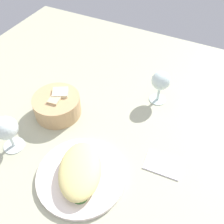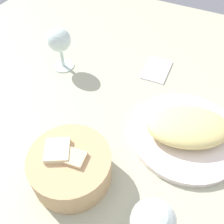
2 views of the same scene
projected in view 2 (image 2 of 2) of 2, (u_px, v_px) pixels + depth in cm
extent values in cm
cube|color=#AEAF91|center=(113.00, 135.00, 61.34)|extent=(140.00, 140.00, 2.00)
cylinder|color=white|center=(185.00, 135.00, 59.33)|extent=(25.82, 25.82, 1.40)
ellipsoid|color=#EBD782|center=(188.00, 127.00, 57.04)|extent=(22.22, 18.98, 4.69)
cone|color=#417B3A|center=(215.00, 130.00, 58.42)|extent=(4.44, 4.44, 1.56)
cylinder|color=tan|center=(71.00, 167.00, 50.49)|extent=(16.31, 16.31, 7.17)
cube|color=beige|center=(59.00, 156.00, 49.83)|extent=(6.61, 6.81, 5.20)
cube|color=beige|center=(76.00, 162.00, 48.56)|extent=(4.35, 4.01, 3.93)
cylinder|color=silver|center=(64.00, 66.00, 76.84)|extent=(6.24, 6.24, 0.60)
cylinder|color=silver|center=(62.00, 58.00, 74.62)|extent=(1.00, 1.00, 5.30)
sphere|color=silver|center=(59.00, 40.00, 70.08)|extent=(6.73, 6.73, 6.73)
sphere|color=silver|center=(153.00, 222.00, 38.39)|extent=(7.20, 7.20, 7.20)
cube|color=white|center=(157.00, 69.00, 75.56)|extent=(7.67, 11.41, 0.80)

